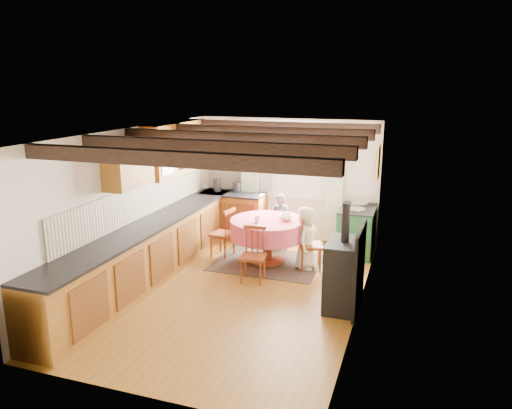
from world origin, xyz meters
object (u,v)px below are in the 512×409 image
(child_far, at_px, (280,221))
(cup, at_px, (257,219))
(cast_iron_stove, at_px, (344,256))
(chair_right, at_px, (311,243))
(chair_left, at_px, (222,232))
(child_right, at_px, (306,238))
(dining_table, at_px, (268,241))
(chair_near, at_px, (253,255))
(aga_range, at_px, (357,230))

(child_far, xyz_separation_m, cup, (-0.13, -1.00, 0.30))
(cast_iron_stove, distance_m, cup, 1.99)
(chair_right, bearing_deg, child_far, 26.19)
(chair_left, relative_size, child_right, 0.83)
(cast_iron_stove, relative_size, child_far, 1.42)
(dining_table, distance_m, chair_right, 0.78)
(chair_near, height_order, child_right, child_right)
(child_right, bearing_deg, dining_table, 90.42)
(chair_right, height_order, cast_iron_stove, cast_iron_stove)
(dining_table, bearing_deg, child_right, -3.30)
(chair_left, xyz_separation_m, child_right, (1.56, -0.12, 0.09))
(cast_iron_stove, bearing_deg, cup, 145.45)
(cup, bearing_deg, child_right, 10.54)
(child_far, height_order, cup, child_far)
(chair_right, bearing_deg, child_right, 70.68)
(aga_range, distance_m, child_right, 1.26)
(cast_iron_stove, height_order, cup, cast_iron_stove)
(chair_left, relative_size, aga_range, 0.93)
(chair_right, bearing_deg, cast_iron_stove, -166.45)
(child_right, bearing_deg, chair_near, 144.61)
(cast_iron_stove, bearing_deg, chair_left, 149.68)
(chair_right, xyz_separation_m, cast_iron_stove, (0.73, -1.28, 0.30))
(chair_right, height_order, aga_range, chair_right)
(chair_near, bearing_deg, chair_left, 127.48)
(dining_table, bearing_deg, child_far, 90.35)
(child_far, bearing_deg, chair_right, 117.40)
(chair_near, bearing_deg, child_right, 44.26)
(aga_range, xyz_separation_m, child_far, (-1.41, -0.18, 0.09))
(chair_left, distance_m, child_right, 1.57)
(chair_right, relative_size, cup, 8.83)
(chair_left, height_order, child_right, child_right)
(aga_range, bearing_deg, chair_left, -158.32)
(dining_table, height_order, chair_near, chair_near)
(dining_table, xyz_separation_m, cup, (-0.13, -0.19, 0.44))
(chair_left, height_order, child_far, child_far)
(chair_near, distance_m, chair_left, 1.30)
(dining_table, bearing_deg, cup, -124.47)
(dining_table, height_order, cast_iron_stove, cast_iron_stove)
(dining_table, xyz_separation_m, chair_near, (0.02, -0.85, 0.05))
(cast_iron_stove, height_order, child_right, cast_iron_stove)
(dining_table, relative_size, cup, 12.63)
(chair_left, bearing_deg, child_right, 95.38)
(chair_right, distance_m, child_far, 1.16)
(dining_table, height_order, child_far, child_far)
(child_far, xyz_separation_m, child_right, (0.69, -0.85, 0.01))
(chair_right, height_order, child_far, child_far)
(chair_near, xyz_separation_m, cup, (-0.15, 0.66, 0.39))
(child_far, bearing_deg, aga_range, 172.14)
(chair_left, xyz_separation_m, child_far, (0.88, 0.73, 0.08))
(child_right, bearing_deg, chair_right, -89.24)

